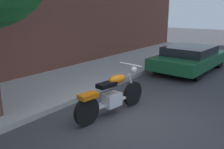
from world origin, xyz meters
TOP-DOWN VIEW (x-y plane):
  - ground_plane at (0.00, 0.00)m, footprint 60.00×60.00m
  - sidewalk at (0.00, 3.24)m, footprint 25.25×2.99m
  - motorcycle at (0.02, 0.54)m, footprint 2.21×0.71m
  - parked_car_green at (5.43, 0.54)m, footprint 4.12×2.10m

SIDE VIEW (x-z plane):
  - ground_plane at x=0.00m, z-range 0.00..0.00m
  - sidewalk at x=0.00m, z-range 0.00..0.14m
  - motorcycle at x=0.02m, z-range -0.09..1.05m
  - parked_car_green at x=5.43m, z-range 0.04..1.07m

